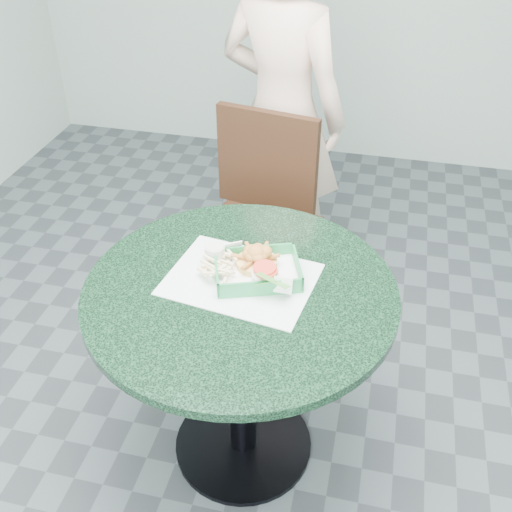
% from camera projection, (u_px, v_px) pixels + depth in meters
% --- Properties ---
extents(floor, '(4.00, 5.00, 0.02)m').
position_uv_depth(floor, '(243.00, 444.00, 2.26)').
color(floor, '#303335').
rests_on(floor, ground).
extents(cafe_table, '(0.95, 0.95, 0.75)m').
position_uv_depth(cafe_table, '(241.00, 333.00, 1.91)').
color(cafe_table, black).
rests_on(cafe_table, floor).
extents(dining_chair, '(0.46, 0.46, 0.93)m').
position_uv_depth(dining_chair, '(261.00, 208.00, 2.60)').
color(dining_chair, '#402719').
rests_on(dining_chair, floor).
extents(diner_person, '(0.77, 0.63, 1.84)m').
position_uv_depth(diner_person, '(282.00, 95.00, 2.62)').
color(diner_person, beige).
rests_on(diner_person, floor).
extents(placemat, '(0.48, 0.39, 0.00)m').
position_uv_depth(placemat, '(241.00, 284.00, 1.84)').
color(placemat, white).
rests_on(placemat, cafe_table).
extents(food_basket, '(0.25, 0.19, 0.05)m').
position_uv_depth(food_basket, '(257.00, 278.00, 1.84)').
color(food_basket, '#258C49').
rests_on(food_basket, placemat).
extents(crab_sandwich, '(0.13, 0.13, 0.07)m').
position_uv_depth(crab_sandwich, '(261.00, 262.00, 1.85)').
color(crab_sandwich, tan).
rests_on(crab_sandwich, food_basket).
extents(fries_pile, '(0.13, 0.13, 0.04)m').
position_uv_depth(fries_pile, '(223.00, 261.00, 1.87)').
color(fries_pile, beige).
rests_on(fries_pile, food_basket).
extents(sauce_ramekin, '(0.06, 0.06, 0.04)m').
position_uv_depth(sauce_ramekin, '(226.00, 248.00, 1.91)').
color(sauce_ramekin, silver).
rests_on(sauce_ramekin, food_basket).
extents(garnish_cup, '(0.12, 0.12, 0.05)m').
position_uv_depth(garnish_cup, '(263.00, 282.00, 1.78)').
color(garnish_cup, white).
rests_on(garnish_cup, food_basket).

